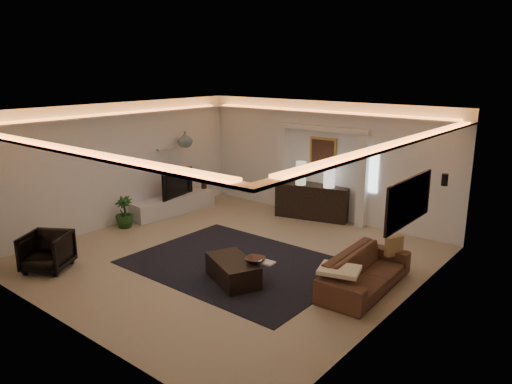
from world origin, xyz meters
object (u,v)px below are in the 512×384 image
Objects in this scene: console at (313,202)px; coffee_table at (233,271)px; sofa at (365,271)px; armchair at (47,252)px.

coffee_table is (0.95, -4.09, -0.20)m from console.
sofa is 2.30m from coffee_table.
sofa is at bearing -59.10° from console.
console is 0.85× the size of sofa.
sofa is 2.70× the size of armchair.
console reaches higher than sofa.
armchair reaches higher than coffee_table.
sofa is 1.90× the size of coffee_table.
armchair is at bearing 118.78° from sofa.
console is 4.20m from coffee_table.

